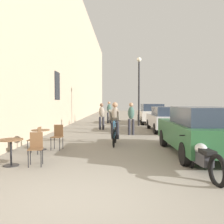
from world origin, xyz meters
TOP-DOWN VIEW (x-y plane):
  - ground_plane at (0.00, 0.00)m, footprint 88.00×88.00m
  - building_facade_left at (-3.45, 14.00)m, footprint 0.54×68.00m
  - cafe_table_near at (-2.28, 2.16)m, footprint 0.64×0.64m
  - cafe_chair_near_toward_street at (-1.62, 2.23)m, footprint 0.45×0.45m
  - cafe_table_mid at (-2.19, 4.34)m, footprint 0.64×0.64m
  - cafe_chair_mid_toward_street at (-2.11, 3.69)m, footprint 0.39×0.39m
  - cafe_chair_mid_toward_wall at (-1.59, 4.42)m, footprint 0.42×0.42m
  - cyclist_on_bicycle at (0.45, 5.60)m, footprint 0.52×1.76m
  - pedestrian_near at (1.24, 8.40)m, footprint 0.36×0.27m
  - pedestrian_mid at (-0.48, 10.70)m, footprint 0.34×0.25m
  - pedestrian_far at (0.33, 12.78)m, footprint 0.34×0.24m
  - pedestrian_furthest at (-0.22, 15.31)m, footprint 0.38×0.29m
  - street_lamp at (2.02, 13.19)m, footprint 0.32×0.32m
  - parked_car_nearest at (3.22, 3.67)m, footprint 1.94×4.44m
  - parked_car_second at (3.31, 9.94)m, footprint 1.78×4.10m
  - parked_car_third at (3.15, 15.21)m, footprint 1.88×4.42m
  - parked_motorcycle at (2.59, 1.49)m, footprint 0.62×2.14m

SIDE VIEW (x-z plane):
  - ground_plane at x=0.00m, z-range 0.00..0.00m
  - parked_motorcycle at x=2.59m, z-range -0.05..0.86m
  - cafe_chair_near_toward_street at x=-1.62m, z-range 0.07..0.96m
  - cafe_chair_mid_toward_street at x=-2.11m, z-range 0.07..0.96m
  - cafe_chair_mid_toward_wall at x=-1.59m, z-range 0.07..0.96m
  - cafe_table_near at x=-2.28m, z-range 0.16..0.88m
  - cafe_table_mid at x=-2.19m, z-range 0.16..0.88m
  - parked_car_second at x=3.31m, z-range 0.03..1.47m
  - cyclist_on_bicycle at x=0.45m, z-range -0.06..1.68m
  - parked_car_nearest at x=3.22m, z-range 0.03..1.59m
  - parked_car_third at x=3.15m, z-range 0.03..1.60m
  - pedestrian_mid at x=-0.48m, z-range 0.10..1.74m
  - pedestrian_far at x=0.33m, z-range 0.10..1.74m
  - pedestrian_near at x=1.24m, z-range 0.11..1.79m
  - pedestrian_furthest at x=-0.22m, z-range 0.11..1.87m
  - street_lamp at x=2.02m, z-range 0.66..5.56m
  - building_facade_left at x=-3.45m, z-range 0.00..12.18m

